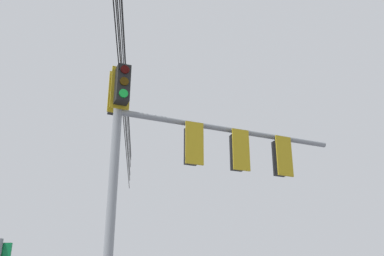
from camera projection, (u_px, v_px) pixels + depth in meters
name	position (u px, v px, depth m)	size (l,w,h in m)	color
signal_mast_assembly	(174.00, 156.00, 10.75)	(3.04, 5.42, 7.18)	gray
overhead_wire_span	(123.00, 67.00, 12.02)	(13.87, 12.77, 1.77)	black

